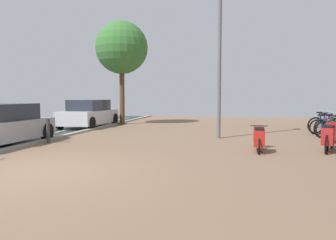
{
  "coord_description": "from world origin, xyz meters",
  "views": [
    {
      "loc": [
        4.08,
        -6.13,
        1.57
      ],
      "look_at": [
        2.72,
        1.02,
        1.06
      ],
      "focal_mm": 34.96,
      "sensor_mm": 36.0,
      "label": 1
    }
  ],
  "objects_px": {
    "street_tree": "(122,48)",
    "parked_car_far": "(89,114)",
    "bicycle_rack_09": "(323,125)",
    "scooter_near": "(329,137)",
    "bicycle_rack_08": "(324,127)",
    "lamp_post": "(220,41)",
    "bollard_far": "(48,131)",
    "scooter_mid": "(259,139)",
    "bicycle_rack_06": "(333,129)",
    "bicycle_rack_07": "(328,127)"
  },
  "relations": [
    {
      "from": "street_tree",
      "to": "parked_car_far",
      "type": "bearing_deg",
      "value": -125.99
    },
    {
      "from": "parked_car_far",
      "to": "bicycle_rack_09",
      "type": "bearing_deg",
      "value": -5.18
    },
    {
      "from": "bicycle_rack_09",
      "to": "scooter_near",
      "type": "bearing_deg",
      "value": -103.03
    },
    {
      "from": "bicycle_rack_08",
      "to": "parked_car_far",
      "type": "height_order",
      "value": "parked_car_far"
    },
    {
      "from": "lamp_post",
      "to": "street_tree",
      "type": "relative_size",
      "value": 1.13
    },
    {
      "from": "bicycle_rack_08",
      "to": "parked_car_far",
      "type": "bearing_deg",
      "value": 171.5
    },
    {
      "from": "parked_car_far",
      "to": "lamp_post",
      "type": "bearing_deg",
      "value": -28.54
    },
    {
      "from": "scooter_near",
      "to": "bollard_far",
      "type": "height_order",
      "value": "scooter_near"
    },
    {
      "from": "bicycle_rack_08",
      "to": "street_tree",
      "type": "distance_m",
      "value": 11.36
    },
    {
      "from": "bicycle_rack_09",
      "to": "scooter_near",
      "type": "height_order",
      "value": "bicycle_rack_09"
    },
    {
      "from": "scooter_near",
      "to": "scooter_mid",
      "type": "distance_m",
      "value": 2.02
    },
    {
      "from": "scooter_near",
      "to": "parked_car_far",
      "type": "xyz_separation_m",
      "value": [
        -10.21,
        6.32,
        0.26
      ]
    },
    {
      "from": "bicycle_rack_09",
      "to": "bicycle_rack_06",
      "type": "bearing_deg",
      "value": -95.0
    },
    {
      "from": "scooter_mid",
      "to": "street_tree",
      "type": "height_order",
      "value": "street_tree"
    },
    {
      "from": "parked_car_far",
      "to": "bollard_far",
      "type": "xyz_separation_m",
      "value": [
        1.28,
        -6.18,
        -0.27
      ]
    },
    {
      "from": "parked_car_far",
      "to": "bollard_far",
      "type": "distance_m",
      "value": 6.31
    },
    {
      "from": "bicycle_rack_09",
      "to": "bollard_far",
      "type": "xyz_separation_m",
      "value": [
        -10.16,
        -5.14,
        0.06
      ]
    },
    {
      "from": "lamp_post",
      "to": "street_tree",
      "type": "height_order",
      "value": "lamp_post"
    },
    {
      "from": "bollard_far",
      "to": "street_tree",
      "type": "bearing_deg",
      "value": 90.18
    },
    {
      "from": "street_tree",
      "to": "bicycle_rack_06",
      "type": "bearing_deg",
      "value": -25.25
    },
    {
      "from": "bicycle_rack_08",
      "to": "scooter_mid",
      "type": "distance_m",
      "value": 5.88
    },
    {
      "from": "bicycle_rack_08",
      "to": "parked_car_far",
      "type": "relative_size",
      "value": 0.3
    },
    {
      "from": "bicycle_rack_09",
      "to": "street_tree",
      "type": "distance_m",
      "value": 11.29
    },
    {
      "from": "bicycle_rack_06",
      "to": "bollard_far",
      "type": "xyz_separation_m",
      "value": [
        -9.98,
        -3.18,
        0.06
      ]
    },
    {
      "from": "bicycle_rack_06",
      "to": "street_tree",
      "type": "bearing_deg",
      "value": 154.75
    },
    {
      "from": "scooter_near",
      "to": "street_tree",
      "type": "xyz_separation_m",
      "value": [
        -8.96,
        8.05,
        3.95
      ]
    },
    {
      "from": "bicycle_rack_07",
      "to": "scooter_near",
      "type": "xyz_separation_m",
      "value": [
        -1.04,
        -3.98,
        0.07
      ]
    },
    {
      "from": "bicycle_rack_07",
      "to": "scooter_mid",
      "type": "distance_m",
      "value": 5.31
    },
    {
      "from": "lamp_post",
      "to": "street_tree",
      "type": "bearing_deg",
      "value": 136.03
    },
    {
      "from": "parked_car_far",
      "to": "scooter_mid",
      "type": "bearing_deg",
      "value": -39.15
    },
    {
      "from": "bicycle_rack_09",
      "to": "scooter_near",
      "type": "distance_m",
      "value": 5.42
    },
    {
      "from": "bollard_far",
      "to": "scooter_near",
      "type": "bearing_deg",
      "value": -0.9
    },
    {
      "from": "bicycle_rack_08",
      "to": "bicycle_rack_09",
      "type": "distance_m",
      "value": 0.66
    },
    {
      "from": "parked_car_far",
      "to": "bicycle_rack_07",
      "type": "bearing_deg",
      "value": -11.75
    },
    {
      "from": "bicycle_rack_07",
      "to": "bollard_far",
      "type": "relative_size",
      "value": 1.52
    },
    {
      "from": "bicycle_rack_06",
      "to": "bicycle_rack_08",
      "type": "bearing_deg",
      "value": 88.02
    },
    {
      "from": "bicycle_rack_07",
      "to": "bicycle_rack_08",
      "type": "relative_size",
      "value": 0.97
    },
    {
      "from": "bicycle_rack_09",
      "to": "bicycle_rack_07",
      "type": "bearing_deg",
      "value": -97.73
    },
    {
      "from": "scooter_mid",
      "to": "bollard_far",
      "type": "height_order",
      "value": "bollard_far"
    },
    {
      "from": "scooter_near",
      "to": "street_tree",
      "type": "bearing_deg",
      "value": 138.07
    },
    {
      "from": "scooter_mid",
      "to": "street_tree",
      "type": "bearing_deg",
      "value": 129.62
    },
    {
      "from": "parked_car_far",
      "to": "lamp_post",
      "type": "relative_size",
      "value": 0.64
    },
    {
      "from": "bicycle_rack_07",
      "to": "bicycle_rack_08",
      "type": "height_order",
      "value": "bicycle_rack_07"
    },
    {
      "from": "scooter_near",
      "to": "bicycle_rack_06",
      "type": "bearing_deg",
      "value": 72.46
    },
    {
      "from": "bicycle_rack_07",
      "to": "street_tree",
      "type": "bearing_deg",
      "value": 157.86
    },
    {
      "from": "bicycle_rack_09",
      "to": "scooter_near",
      "type": "xyz_separation_m",
      "value": [
        -1.22,
        -5.28,
        0.07
      ]
    },
    {
      "from": "bicycle_rack_07",
      "to": "bicycle_rack_09",
      "type": "relative_size",
      "value": 0.9
    },
    {
      "from": "scooter_near",
      "to": "street_tree",
      "type": "distance_m",
      "value": 12.67
    },
    {
      "from": "bicycle_rack_06",
      "to": "bicycle_rack_08",
      "type": "relative_size",
      "value": 1.04
    },
    {
      "from": "bicycle_rack_07",
      "to": "scooter_mid",
      "type": "height_order",
      "value": "bicycle_rack_07"
    }
  ]
}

